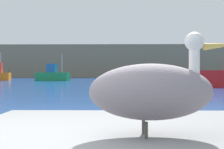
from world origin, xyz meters
The scene contains 3 objects.
hillside_backdrop centered at (0.00, 73.41, 4.23)m, with size 140.00×17.74×8.46m, color #7F755B.
pelican centered at (1.43, 0.23, 1.11)m, with size 1.34×0.50×0.89m.
fishing_boat_green centered at (-8.73, 38.29, 0.89)m, with size 5.39×2.40×4.12m.
Camera 1 is at (1.12, -2.02, 1.26)m, focal length 42.15 mm.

